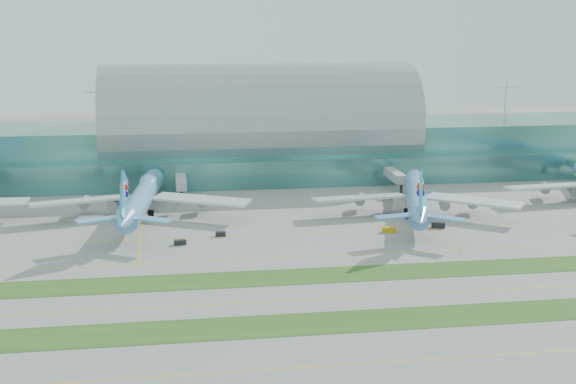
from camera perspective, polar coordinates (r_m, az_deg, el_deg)
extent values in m
plane|color=gray|center=(188.87, 2.52, -6.14)|extent=(700.00, 700.00, 0.00)
cube|color=#3D7A75|center=(311.82, -2.08, 3.04)|extent=(340.00, 42.00, 20.00)
cube|color=#3D7A75|center=(289.21, -1.52, 1.32)|extent=(340.00, 8.00, 10.00)
ellipsoid|color=#9EA5A8|center=(310.41, -2.09, 4.86)|extent=(340.00, 46.20, 16.17)
cylinder|color=white|center=(309.50, -2.10, 6.33)|extent=(0.80, 0.80, 16.00)
cube|color=#B2B7B7|center=(276.20, -7.63, 0.81)|extent=(3.50, 22.00, 3.00)
cylinder|color=black|center=(267.13, -7.56, -0.34)|extent=(1.00, 1.00, 4.00)
cube|color=#B2B7B7|center=(287.29, 7.50, 1.25)|extent=(3.50, 22.00, 3.00)
cylinder|color=black|center=(278.57, 8.05, 0.16)|extent=(1.00, 1.00, 4.00)
cube|color=#2D591E|center=(163.10, 4.45, -9.16)|extent=(420.00, 12.00, 0.08)
cube|color=#2D591E|center=(190.73, 2.41, -5.94)|extent=(420.00, 12.00, 0.08)
cube|color=yellow|center=(145.21, 6.26, -11.98)|extent=(420.00, 0.35, 0.01)
cube|color=yellow|center=(175.90, 3.41, -7.54)|extent=(420.00, 0.35, 0.01)
cube|color=yellow|center=(205.74, 1.55, -4.59)|extent=(420.00, 0.35, 0.01)
cube|color=yellow|center=(226.60, 0.57, -3.01)|extent=(420.00, 0.35, 0.01)
cylinder|color=#62A5D9|center=(248.62, -10.34, -0.39)|extent=(13.01, 63.02, 6.27)
ellipsoid|color=#62A5D9|center=(265.30, -9.85, 0.80)|extent=(7.98, 19.60, 4.47)
cone|color=#62A5D9|center=(281.43, -9.43, 1.10)|extent=(6.78, 5.71, 6.27)
cone|color=#62A5D9|center=(214.27, -11.62, -2.11)|extent=(6.91, 9.69, 5.96)
cube|color=silver|center=(249.94, -14.54, -0.61)|extent=(31.27, 15.59, 1.24)
cylinder|color=gray|center=(254.71, -13.26, -0.80)|extent=(4.02, 5.90, 3.44)
cube|color=silver|center=(244.88, -6.18, -0.55)|extent=(30.34, 21.05, 1.24)
cylinder|color=gray|center=(250.99, -7.13, -0.75)|extent=(4.02, 5.90, 3.44)
cube|color=teal|center=(214.77, -11.61, -0.33)|extent=(2.04, 13.28, 14.58)
cylinder|color=white|center=(215.43, -11.58, 0.12)|extent=(1.43, 4.93, 4.86)
cylinder|color=black|center=(272.68, -9.64, -0.26)|extent=(1.82, 1.82, 3.03)
cylinder|color=black|center=(246.20, -11.13, -1.65)|extent=(1.82, 1.82, 3.03)
cylinder|color=black|center=(245.35, -9.73, -1.65)|extent=(1.82, 1.82, 3.03)
cylinder|color=#5E96CF|center=(250.14, 9.12, -0.33)|extent=(22.25, 59.35, 6.00)
ellipsoid|color=#5E96CF|center=(266.25, 9.03, 0.79)|extent=(10.49, 19.11, 4.28)
cone|color=#5E96CF|center=(281.80, 8.93, 1.08)|extent=(7.10, 6.30, 6.00)
cone|color=#5E96CF|center=(216.90, 9.38, -1.94)|extent=(7.87, 9.94, 5.70)
cube|color=silver|center=(248.34, 5.11, -0.40)|extent=(29.64, 10.31, 1.18)
cylinder|color=gray|center=(253.77, 6.13, -0.62)|extent=(4.63, 6.02, 3.29)
cube|color=silver|center=(249.56, 13.13, -0.61)|extent=(27.38, 23.60, 1.18)
cylinder|color=gray|center=(254.66, 12.02, -0.78)|extent=(4.63, 6.02, 3.29)
cube|color=#2DAFCA|center=(217.41, 9.42, -0.26)|extent=(4.05, 12.39, 13.95)
cylinder|color=white|center=(218.06, 9.42, 0.17)|extent=(2.11, 4.71, 4.65)
cylinder|color=black|center=(273.36, 8.95, -0.22)|extent=(1.74, 1.74, 2.90)
cylinder|color=black|center=(247.28, 8.43, -1.51)|extent=(1.74, 1.74, 2.90)
cylinder|color=black|center=(247.48, 9.78, -1.54)|extent=(1.74, 1.74, 2.90)
cube|color=white|center=(277.96, 18.03, 0.39)|extent=(29.75, 10.38, 1.19)
cylinder|color=gray|center=(284.25, 18.68, 0.18)|extent=(4.64, 6.04, 3.30)
cube|color=black|center=(217.94, -7.69, -3.56)|extent=(3.39, 2.34, 1.30)
cube|color=black|center=(225.22, -4.81, -2.98)|extent=(2.99, 1.81, 1.26)
cube|color=#C3940B|center=(230.29, 7.20, -2.68)|extent=(4.35, 2.90, 1.43)
cube|color=black|center=(237.33, 10.63, -2.31)|extent=(4.30, 2.90, 1.74)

